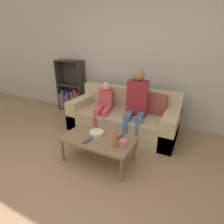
% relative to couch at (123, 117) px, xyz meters
% --- Properties ---
extents(ground_plane, '(22.00, 22.00, 0.00)m').
position_rel_couch_xyz_m(ground_plane, '(-0.12, -1.95, -0.26)').
color(ground_plane, '#997251').
extents(wall_back, '(12.00, 0.06, 2.60)m').
position_rel_couch_xyz_m(wall_back, '(-0.12, 0.65, 1.04)').
color(wall_back, '#B7B2A8').
rests_on(wall_back, ground_plane).
extents(couch, '(1.96, 0.84, 0.77)m').
position_rel_couch_xyz_m(couch, '(0.00, 0.00, 0.00)').
color(couch, tan).
rests_on(couch, ground_plane).
extents(bookshelf, '(0.67, 0.28, 1.19)m').
position_rel_couch_xyz_m(bookshelf, '(-1.58, 0.49, 0.17)').
color(bookshelf, '#332D28').
rests_on(bookshelf, ground_plane).
extents(coffee_table, '(0.98, 0.55, 0.36)m').
position_rel_couch_xyz_m(coffee_table, '(0.05, -1.00, 0.06)').
color(coffee_table, brown).
rests_on(coffee_table, ground_plane).
extents(person_adult, '(0.40, 0.63, 1.17)m').
position_rel_couch_xyz_m(person_adult, '(0.26, -0.07, 0.39)').
color(person_adult, '#476693').
rests_on(person_adult, ground_plane).
extents(person_child, '(0.36, 0.63, 0.89)m').
position_rel_couch_xyz_m(person_child, '(-0.34, -0.11, 0.24)').
color(person_child, '#C6474C').
rests_on(person_child, ground_plane).
extents(cup_near, '(0.07, 0.07, 0.10)m').
position_rel_couch_xyz_m(cup_near, '(0.44, -1.05, 0.15)').
color(cup_near, pink).
rests_on(cup_near, coffee_table).
extents(tv_remote_0, '(0.07, 0.17, 0.02)m').
position_rel_couch_xyz_m(tv_remote_0, '(-0.03, -1.14, 0.11)').
color(tv_remote_0, '#47474C').
rests_on(tv_remote_0, coffee_table).
extents(tv_remote_1, '(0.07, 0.18, 0.02)m').
position_rel_couch_xyz_m(tv_remote_1, '(0.30, -0.85, 0.11)').
color(tv_remote_1, '#47474C').
rests_on(tv_remote_1, coffee_table).
extents(snack_bowl, '(0.20, 0.20, 0.05)m').
position_rel_couch_xyz_m(snack_bowl, '(-0.02, -0.92, 0.12)').
color(snack_bowl, beige).
rests_on(snack_bowl, coffee_table).
extents(bottle, '(0.07, 0.07, 0.20)m').
position_rel_couch_xyz_m(bottle, '(0.34, -1.09, 0.18)').
color(bottle, olive).
rests_on(bottle, coffee_table).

